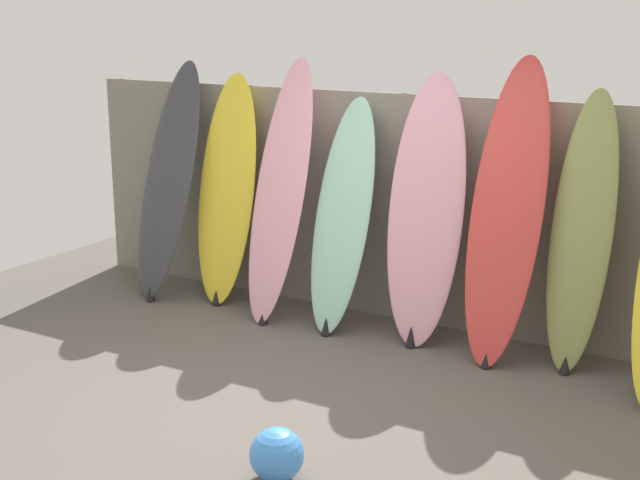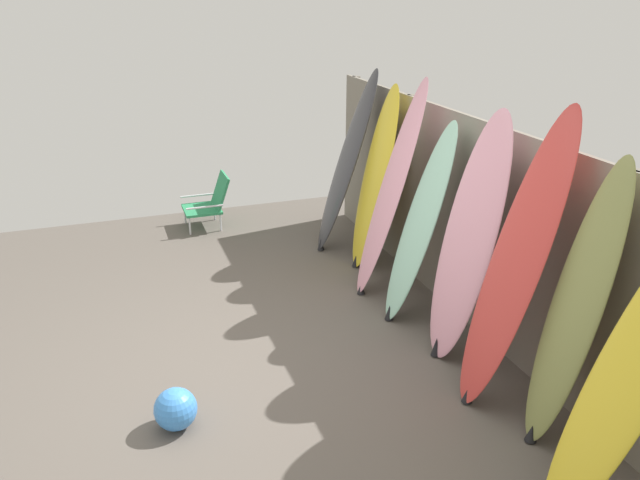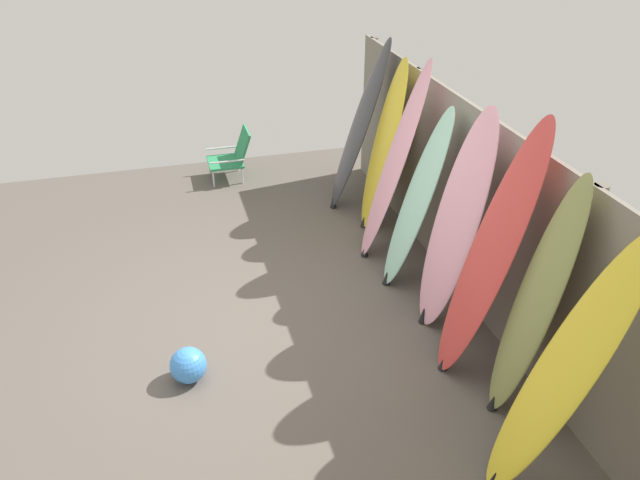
% 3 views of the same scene
% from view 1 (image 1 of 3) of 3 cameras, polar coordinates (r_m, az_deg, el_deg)
% --- Properties ---
extents(ground, '(7.68, 7.68, 0.00)m').
position_cam_1_polar(ground, '(5.66, -3.71, -10.83)').
color(ground, '#5B544C').
extents(fence_back, '(6.08, 0.11, 1.80)m').
position_cam_1_polar(fence_back, '(7.03, 5.36, 1.98)').
color(fence_back, gray).
rests_on(fence_back, ground).
extents(surfboard_charcoal_0, '(0.61, 0.76, 2.01)m').
position_cam_1_polar(surfboard_charcoal_0, '(7.74, -9.69, 3.74)').
color(surfboard_charcoal_0, '#38383D').
rests_on(surfboard_charcoal_0, ground).
extents(surfboard_yellow_1, '(0.57, 0.46, 1.92)m').
position_cam_1_polar(surfboard_yellow_1, '(7.49, -6.00, 3.12)').
color(surfboard_yellow_1, yellow).
rests_on(surfboard_yellow_1, ground).
extents(surfboard_pink_2, '(0.54, 0.68, 2.07)m').
position_cam_1_polar(surfboard_pink_2, '(7.04, -2.57, 3.06)').
color(surfboard_pink_2, pink).
rests_on(surfboard_pink_2, ground).
extents(surfboard_seafoam_3, '(0.49, 0.61, 1.79)m').
position_cam_1_polar(surfboard_seafoam_3, '(6.81, 1.45, 1.47)').
color(surfboard_seafoam_3, '#9ED6BC').
rests_on(surfboard_seafoam_3, ground).
extents(surfboard_pink_4, '(0.61, 0.54, 1.99)m').
position_cam_1_polar(surfboard_pink_4, '(6.55, 6.79, 1.77)').
color(surfboard_pink_4, pink).
rests_on(surfboard_pink_4, ground).
extents(surfboard_red_5, '(0.54, 0.66, 2.13)m').
position_cam_1_polar(surfboard_red_5, '(6.30, 11.86, 1.67)').
color(surfboard_red_5, '#D13D38').
rests_on(surfboard_red_5, ground).
extents(surfboard_olive_6, '(0.45, 0.46, 1.92)m').
position_cam_1_polar(surfboard_olive_6, '(6.27, 16.40, 0.36)').
color(surfboard_olive_6, olive).
rests_on(surfboard_olive_6, ground).
extents(beach_ball, '(0.29, 0.29, 0.29)m').
position_cam_1_polar(beach_ball, '(4.84, -2.79, -13.56)').
color(beach_ball, '#3F8CE5').
rests_on(beach_ball, ground).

